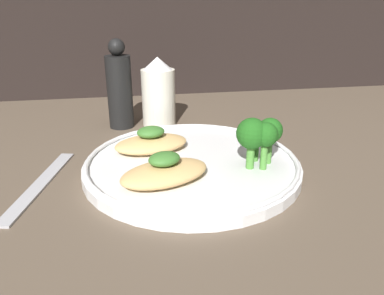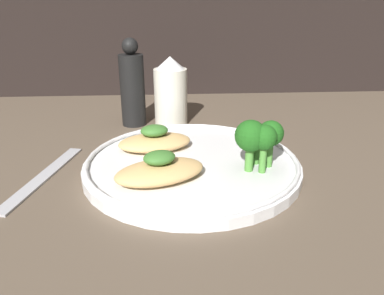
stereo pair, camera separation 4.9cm
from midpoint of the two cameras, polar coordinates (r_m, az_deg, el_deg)
ground_plane at (r=50.85cm, az=-2.78°, el=-4.13°), size 180.00×180.00×1.00cm
plate at (r=50.21cm, az=-2.81°, el=-2.60°), size 28.81×28.81×2.00cm
grilled_meat_front at (r=44.54cm, az=-7.36°, el=-3.74°), size 12.52×9.73×3.69cm
grilled_meat_middle at (r=53.62cm, az=-8.86°, el=0.73°), size 11.46×8.24×3.59cm
broccoli_bunch at (r=47.52cm, az=7.25°, el=1.95°), size 6.42×5.50×6.68cm
sauce_bottle at (r=67.62cm, az=-7.24°, el=8.19°), size 5.94×5.94×12.24cm
pepper_grinder at (r=67.43cm, az=-13.09°, el=8.72°), size 4.35×4.35×15.42cm
fork at (r=51.40cm, az=-24.73°, el=-5.02°), size 5.98×18.71×0.60cm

